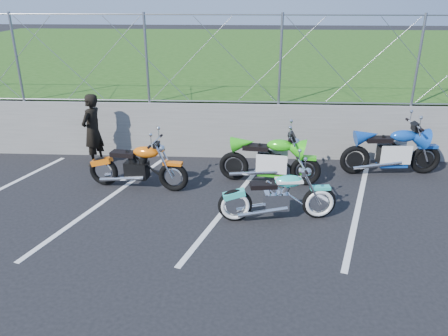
# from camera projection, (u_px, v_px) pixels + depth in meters

# --- Properties ---
(ground) EXTENTS (90.00, 90.00, 0.00)m
(ground) POSITION_uv_depth(u_px,v_px,m) (228.00, 230.00, 7.36)
(ground) COLOR black
(ground) RESTS_ON ground
(retaining_wall) EXTENTS (30.00, 0.22, 1.30)m
(retaining_wall) POSITION_uv_depth(u_px,v_px,m) (235.00, 130.00, 10.34)
(retaining_wall) COLOR slate
(retaining_wall) RESTS_ON ground
(grass_field) EXTENTS (30.00, 20.00, 1.30)m
(grass_field) POSITION_uv_depth(u_px,v_px,m) (241.00, 64.00, 19.58)
(grass_field) COLOR #224913
(grass_field) RESTS_ON ground
(chain_link_fence) EXTENTS (28.00, 0.03, 2.00)m
(chain_link_fence) POSITION_uv_depth(u_px,v_px,m) (235.00, 60.00, 9.72)
(chain_link_fence) COLOR gray
(chain_link_fence) RESTS_ON retaining_wall
(parking_lines) EXTENTS (18.29, 4.31, 0.01)m
(parking_lines) POSITION_uv_depth(u_px,v_px,m) (294.00, 204.00, 8.22)
(parking_lines) COLOR silver
(parking_lines) RESTS_ON ground
(cruiser_turquoise) EXTENTS (2.07, 0.65, 1.03)m
(cruiser_turquoise) POSITION_uv_depth(u_px,v_px,m) (279.00, 198.00, 7.54)
(cruiser_turquoise) COLOR black
(cruiser_turquoise) RESTS_ON ground
(naked_orange) EXTENTS (2.09, 0.71, 1.05)m
(naked_orange) POSITION_uv_depth(u_px,v_px,m) (139.00, 168.00, 8.73)
(naked_orange) COLOR black
(naked_orange) RESTS_ON ground
(sportbike_green) EXTENTS (2.11, 0.75, 1.09)m
(sportbike_green) POSITION_uv_depth(u_px,v_px,m) (271.00, 161.00, 8.98)
(sportbike_green) COLOR black
(sportbike_green) RESTS_ON ground
(sportbike_blue) EXTENTS (2.19, 0.78, 1.13)m
(sportbike_blue) POSITION_uv_depth(u_px,v_px,m) (392.00, 153.00, 9.41)
(sportbike_blue) COLOR black
(sportbike_blue) RESTS_ON ground
(person_standing) EXTENTS (0.55, 0.69, 1.65)m
(person_standing) POSITION_uv_depth(u_px,v_px,m) (92.00, 130.00, 9.79)
(person_standing) COLOR black
(person_standing) RESTS_ON ground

